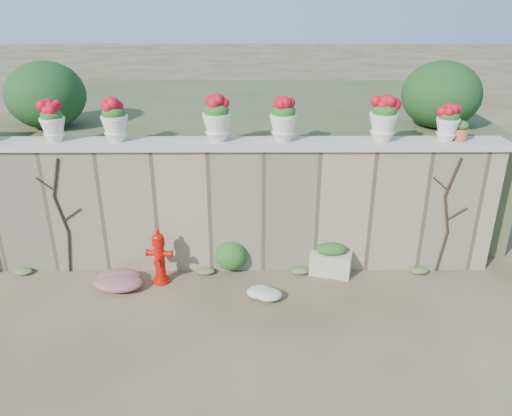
{
  "coord_description": "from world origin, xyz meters",
  "views": [
    {
      "loc": [
        0.26,
        -5.38,
        4.12
      ],
      "look_at": [
        0.3,
        1.4,
        1.18
      ],
      "focal_mm": 35.0,
      "sensor_mm": 36.0,
      "label": 1
    }
  ],
  "objects_px": {
    "planter_box": "(331,260)",
    "terracotta_pot": "(461,132)",
    "urn_pot_0": "(52,122)",
    "fire_hydrant": "(159,256)"
  },
  "relations": [
    {
      "from": "planter_box",
      "to": "terracotta_pot",
      "type": "height_order",
      "value": "terracotta_pot"
    },
    {
      "from": "urn_pot_0",
      "to": "terracotta_pot",
      "type": "distance_m",
      "value": 6.0
    },
    {
      "from": "fire_hydrant",
      "to": "terracotta_pot",
      "type": "distance_m",
      "value": 4.86
    },
    {
      "from": "fire_hydrant",
      "to": "planter_box",
      "type": "height_order",
      "value": "fire_hydrant"
    },
    {
      "from": "planter_box",
      "to": "urn_pot_0",
      "type": "distance_m",
      "value": 4.68
    },
    {
      "from": "fire_hydrant",
      "to": "planter_box",
      "type": "relative_size",
      "value": 1.29
    },
    {
      "from": "fire_hydrant",
      "to": "urn_pot_0",
      "type": "relative_size",
      "value": 1.61
    },
    {
      "from": "planter_box",
      "to": "terracotta_pot",
      "type": "distance_m",
      "value": 2.73
    },
    {
      "from": "planter_box",
      "to": "urn_pot_0",
      "type": "relative_size",
      "value": 1.25
    },
    {
      "from": "fire_hydrant",
      "to": "urn_pot_0",
      "type": "distance_m",
      "value": 2.5
    }
  ]
}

